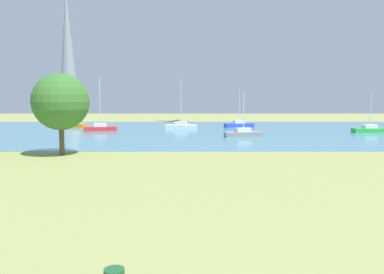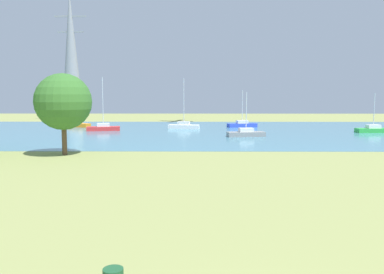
{
  "view_description": "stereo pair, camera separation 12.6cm",
  "coord_description": "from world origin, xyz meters",
  "px_view_note": "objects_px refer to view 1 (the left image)",
  "views": [
    {
      "loc": [
        -1.72,
        -7.58,
        5.5
      ],
      "look_at": [
        -1.85,
        20.63,
        2.42
      ],
      "focal_mm": 37.38,
      "sensor_mm": 36.0,
      "label": 1
    },
    {
      "loc": [
        -1.6,
        -7.58,
        5.5
      ],
      "look_at": [
        -1.85,
        20.63,
        2.42
      ],
      "focal_mm": 37.38,
      "sensor_mm": 36.0,
      "label": 2
    }
  ],
  "objects_px": {
    "sailboat_white": "(183,126)",
    "sailboat_gray": "(245,133)",
    "sailboat_green": "(372,129)",
    "tree_west_near": "(62,102)",
    "electricity_pylon": "(70,56)",
    "sailboat_orange": "(75,124)",
    "sailboat_blue": "(241,124)",
    "sailboat_red": "(102,128)"
  },
  "relations": [
    {
      "from": "sailboat_red",
      "to": "electricity_pylon",
      "type": "bearing_deg",
      "value": 116.89
    },
    {
      "from": "sailboat_white",
      "to": "tree_west_near",
      "type": "relative_size",
      "value": 1.08
    },
    {
      "from": "sailboat_gray",
      "to": "sailboat_orange",
      "type": "bearing_deg",
      "value": 150.94
    },
    {
      "from": "sailboat_red",
      "to": "tree_west_near",
      "type": "bearing_deg",
      "value": -85.35
    },
    {
      "from": "sailboat_green",
      "to": "sailboat_orange",
      "type": "distance_m",
      "value": 45.68
    },
    {
      "from": "sailboat_orange",
      "to": "sailboat_white",
      "type": "bearing_deg",
      "value": -9.54
    },
    {
      "from": "sailboat_blue",
      "to": "sailboat_green",
      "type": "height_order",
      "value": "sailboat_blue"
    },
    {
      "from": "sailboat_gray",
      "to": "electricity_pylon",
      "type": "bearing_deg",
      "value": 136.1
    },
    {
      "from": "sailboat_orange",
      "to": "tree_west_near",
      "type": "bearing_deg",
      "value": -75.12
    },
    {
      "from": "electricity_pylon",
      "to": "sailboat_gray",
      "type": "bearing_deg",
      "value": -43.9
    },
    {
      "from": "electricity_pylon",
      "to": "sailboat_orange",
      "type": "bearing_deg",
      "value": -71.56
    },
    {
      "from": "sailboat_green",
      "to": "tree_west_near",
      "type": "xyz_separation_m",
      "value": [
        -36.83,
        -20.9,
        4.31
      ]
    },
    {
      "from": "sailboat_orange",
      "to": "electricity_pylon",
      "type": "distance_m",
      "value": 20.71
    },
    {
      "from": "sailboat_blue",
      "to": "tree_west_near",
      "type": "xyz_separation_m",
      "value": [
        -19.38,
        -29.9,
        4.31
      ]
    },
    {
      "from": "sailboat_white",
      "to": "sailboat_orange",
      "type": "distance_m",
      "value": 18.12
    },
    {
      "from": "sailboat_green",
      "to": "sailboat_red",
      "type": "distance_m",
      "value": 38.81
    },
    {
      "from": "sailboat_gray",
      "to": "sailboat_red",
      "type": "height_order",
      "value": "sailboat_red"
    },
    {
      "from": "sailboat_orange",
      "to": "sailboat_red",
      "type": "height_order",
      "value": "sailboat_red"
    },
    {
      "from": "sailboat_orange",
      "to": "electricity_pylon",
      "type": "xyz_separation_m",
      "value": [
        -5.22,
        15.66,
        12.5
      ]
    },
    {
      "from": "sailboat_white",
      "to": "electricity_pylon",
      "type": "distance_m",
      "value": 32.22
    },
    {
      "from": "sailboat_green",
      "to": "sailboat_white",
      "type": "xyz_separation_m",
      "value": [
        -26.91,
        6.02,
        0.03
      ]
    },
    {
      "from": "sailboat_green",
      "to": "sailboat_orange",
      "type": "height_order",
      "value": "sailboat_orange"
    },
    {
      "from": "sailboat_red",
      "to": "electricity_pylon",
      "type": "xyz_separation_m",
      "value": [
        -11.27,
        22.22,
        12.49
      ]
    },
    {
      "from": "sailboat_gray",
      "to": "sailboat_green",
      "type": "bearing_deg",
      "value": 16.49
    },
    {
      "from": "sailboat_green",
      "to": "tree_west_near",
      "type": "bearing_deg",
      "value": -150.43
    },
    {
      "from": "sailboat_green",
      "to": "sailboat_red",
      "type": "relative_size",
      "value": 0.7
    },
    {
      "from": "sailboat_white",
      "to": "electricity_pylon",
      "type": "xyz_separation_m",
      "value": [
        -23.09,
        18.67,
        12.5
      ]
    },
    {
      "from": "sailboat_white",
      "to": "sailboat_red",
      "type": "height_order",
      "value": "sailboat_red"
    },
    {
      "from": "sailboat_white",
      "to": "electricity_pylon",
      "type": "relative_size",
      "value": 0.3
    },
    {
      "from": "sailboat_white",
      "to": "sailboat_orange",
      "type": "height_order",
      "value": "sailboat_white"
    },
    {
      "from": "sailboat_green",
      "to": "sailboat_orange",
      "type": "bearing_deg",
      "value": 168.61
    },
    {
      "from": "sailboat_blue",
      "to": "sailboat_gray",
      "type": "xyz_separation_m",
      "value": [
        -1.17,
        -14.51,
        -0.0
      ]
    },
    {
      "from": "sailboat_white",
      "to": "sailboat_gray",
      "type": "height_order",
      "value": "sailboat_white"
    },
    {
      "from": "sailboat_orange",
      "to": "electricity_pylon",
      "type": "height_order",
      "value": "electricity_pylon"
    },
    {
      "from": "tree_west_near",
      "to": "sailboat_red",
      "type": "bearing_deg",
      "value": 94.65
    },
    {
      "from": "sailboat_green",
      "to": "sailboat_orange",
      "type": "relative_size",
      "value": 0.76
    },
    {
      "from": "sailboat_orange",
      "to": "sailboat_gray",
      "type": "xyz_separation_m",
      "value": [
        26.16,
        -14.54,
        -0.02
      ]
    },
    {
      "from": "sailboat_green",
      "to": "sailboat_orange",
      "type": "xyz_separation_m",
      "value": [
        -44.78,
        9.02,
        0.02
      ]
    },
    {
      "from": "sailboat_white",
      "to": "electricity_pylon",
      "type": "height_order",
      "value": "electricity_pylon"
    },
    {
      "from": "sailboat_orange",
      "to": "sailboat_blue",
      "type": "bearing_deg",
      "value": -0.05
    },
    {
      "from": "sailboat_blue",
      "to": "sailboat_white",
      "type": "xyz_separation_m",
      "value": [
        -9.46,
        -2.98,
        0.02
      ]
    },
    {
      "from": "sailboat_blue",
      "to": "sailboat_red",
      "type": "bearing_deg",
      "value": -162.93
    }
  ]
}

